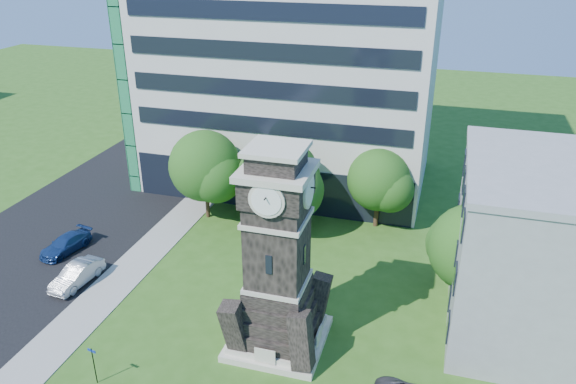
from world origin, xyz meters
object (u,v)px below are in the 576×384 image
(car_street_north, at_px, (66,244))
(car_street_mid, at_px, (77,275))
(clock_tower, at_px, (278,265))
(street_sign, at_px, (94,362))

(car_street_north, bearing_deg, car_street_mid, -34.07)
(car_street_mid, bearing_deg, clock_tower, -1.15)
(clock_tower, height_order, car_street_north, clock_tower)
(car_street_north, distance_m, street_sign, 15.20)
(car_street_mid, bearing_deg, car_street_north, 140.74)
(car_street_north, height_order, street_sign, street_sign)
(clock_tower, xyz_separation_m, car_street_mid, (-15.00, 1.84, -4.59))
(car_street_mid, height_order, car_street_north, car_street_mid)
(clock_tower, relative_size, car_street_north, 2.87)
(car_street_mid, xyz_separation_m, street_sign, (6.69, -7.82, 0.74))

